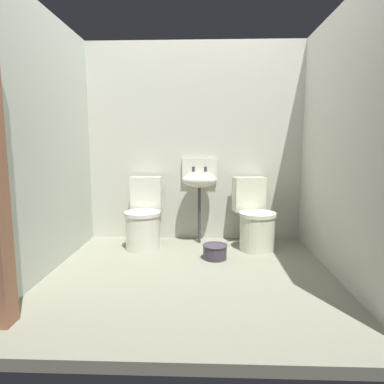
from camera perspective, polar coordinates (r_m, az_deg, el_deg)
name	(u,v)px	position (r m, az deg, el deg)	size (l,w,h in m)	color
ground_plane	(191,276)	(3.20, -0.19, -13.97)	(2.96, 2.61, 0.08)	gray
wall_back	(195,143)	(4.12, 0.46, 8.33)	(2.96, 0.10, 2.35)	beige
wall_left	(46,143)	(3.38, -23.45, 7.68)	(0.10, 2.41, 2.35)	#B7C1B2
wall_right	(341,143)	(3.29, 23.92, 7.66)	(0.10, 2.41, 2.35)	beige
toilet_left	(144,219)	(3.87, -8.17, -4.49)	(0.41, 0.60, 0.78)	silver
toilet_right	(255,220)	(3.85, 10.55, -4.61)	(0.49, 0.66, 0.78)	beige
sink	(199,179)	(3.92, 1.26, 2.18)	(0.42, 0.35, 0.99)	#3C3542
bucket	(215,251)	(3.49, 3.91, -9.99)	(0.26, 0.26, 0.15)	#3C3542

